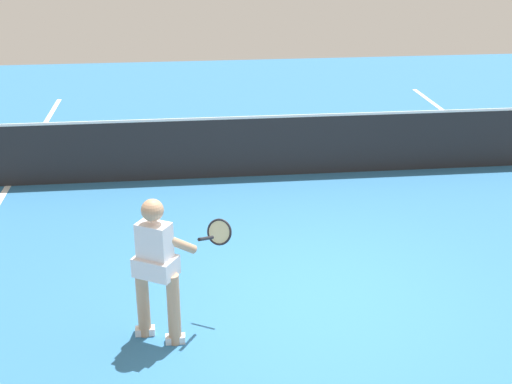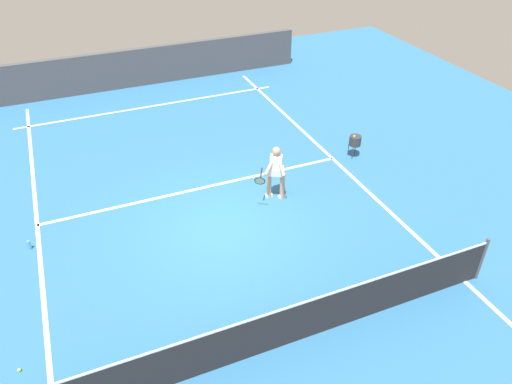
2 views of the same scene
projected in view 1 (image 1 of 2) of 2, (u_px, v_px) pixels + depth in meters
The scene contains 3 objects.
ground_plane at pixel (318, 294), 7.89m from camera, with size 26.82×26.82×0.00m, color teal.
court_net at pixel (273, 145), 11.23m from camera, with size 9.22×0.08×1.11m.
tennis_player at pixel (158, 264), 6.77m from camera, with size 1.06×0.80×1.55m.
Camera 1 is at (-1.49, -6.73, 4.07)m, focal length 48.26 mm.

